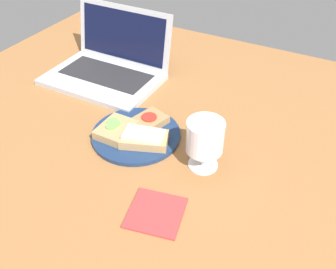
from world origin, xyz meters
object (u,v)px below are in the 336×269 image
Objects in this scene: wine_glass at (205,139)px; napkin at (156,213)px; plate at (136,135)px; sandwich_with_cucumber at (117,129)px; sandwich_with_cheese at (143,139)px; sandwich_with_tomato at (147,121)px; laptop at (109,66)px.

wine_glass is 19.69cm from napkin.
sandwich_with_cucumber is at bearing -156.35° from plate.
sandwich_with_cheese is 21.34cm from napkin.
sandwich_with_tomato is 8.40cm from sandwich_with_cheese.
sandwich_with_cucumber is at bearing 140.80° from napkin.
sandwich_with_cheese is (3.37, -7.68, 0.47)cm from sandwich_with_tomato.
plate is at bearing 23.65° from sandwich_with_cucumber.
sandwich_with_cucumber reaches higher than plate.
wine_glass is at bearing -4.84° from plate.
plate is 5.26cm from sandwich_with_cheese.
laptop is at bearing 138.14° from sandwich_with_cheese.
laptop is at bearing 134.57° from napkin.
sandwich_with_cucumber is 31.26cm from laptop.
sandwich_with_tomato is at bearing 53.48° from sandwich_with_cucumber.
sandwich_with_cheese is at bearing -6.01° from sandwich_with_cucumber.
laptop is 3.14× the size of napkin.
plate reaches higher than napkin.
plate is 2.14× the size of sandwich_with_tomato.
laptop is at bearing 144.73° from sandwich_with_tomato.
sandwich_with_cucumber is (-4.49, -1.96, 1.75)cm from plate.
sandwich_with_cucumber is at bearing -179.29° from wine_glass.
wine_glass reaches higher than sandwich_with_tomato.
laptop is at bearing 137.29° from plate.
sandwich_with_tomato is 0.31× the size of laptop.
plate is 1.73× the size of sandwich_with_cheese.
sandwich_with_tomato is 8.45cm from sandwich_with_cucumber.
sandwich_with_cheese is 16.72cm from wine_glass.
laptop reaches higher than napkin.
laptop reaches higher than wine_glass.
laptop reaches higher than plate.
sandwich_with_cucumber is 27.84cm from napkin.
sandwich_with_cucumber is 0.75× the size of sandwich_with_cheese.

